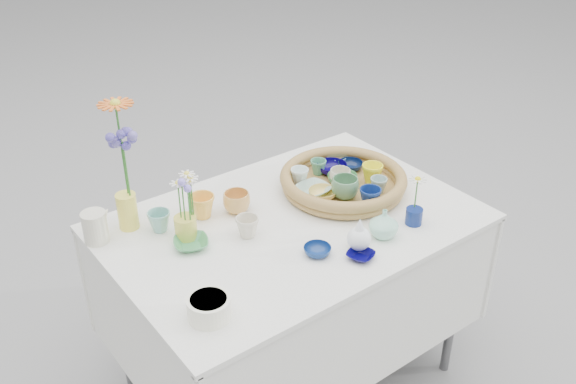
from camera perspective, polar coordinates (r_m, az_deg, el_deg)
ground at (r=2.73m, az=0.26°, el=-16.16°), size 80.00×80.00×0.00m
display_table at (r=2.73m, az=0.26°, el=-16.16°), size 1.26×0.86×0.77m
wicker_tray at (r=2.40m, az=4.92°, el=0.95°), size 0.47×0.47×0.08m
tray_ceramic_0 at (r=2.49m, az=3.93°, el=2.12°), size 0.14×0.14×0.04m
tray_ceramic_1 at (r=2.52m, az=5.57°, el=2.34°), size 0.11×0.11×0.03m
tray_ceramic_2 at (r=2.43m, az=7.49°, el=1.63°), size 0.09×0.09×0.07m
tray_ceramic_3 at (r=2.42m, az=4.85°, el=1.15°), size 0.12×0.12×0.03m
tray_ceramic_4 at (r=2.32m, az=5.09°, el=0.37°), size 0.13×0.13×0.08m
tray_ceramic_5 at (r=2.35m, az=2.28°, el=0.20°), size 0.13×0.13×0.03m
tray_ceramic_6 at (r=2.40m, az=1.04°, el=1.39°), size 0.09×0.09×0.06m
tray_ceramic_7 at (r=2.40m, az=4.66°, el=1.31°), size 0.09×0.09×0.06m
tray_ceramic_8 at (r=2.58m, az=4.37°, el=2.98°), size 0.10×0.10×0.03m
tray_ceramic_9 at (r=2.28m, az=7.30°, el=-0.51°), size 0.09×0.09×0.07m
tray_ceramic_10 at (r=2.32m, az=3.09°, el=-0.17°), size 0.12×0.12×0.03m
tray_ceramic_11 at (r=2.37m, az=8.05°, el=0.60°), size 0.07×0.07×0.06m
tray_ceramic_12 at (r=2.47m, az=2.70°, el=2.23°), size 0.06×0.06×0.06m
loose_ceramic_0 at (r=2.25m, az=-7.64°, el=-1.27°), size 0.11×0.11×0.08m
loose_ceramic_1 at (r=2.27m, az=-4.59°, el=-0.92°), size 0.12×0.12×0.08m
loose_ceramic_2 at (r=2.12m, az=-8.61°, el=-4.55°), size 0.15×0.15×0.03m
loose_ceramic_3 at (r=2.14m, az=-3.63°, el=-3.12°), size 0.08×0.08×0.07m
loose_ceramic_4 at (r=2.06m, az=2.63°, el=-5.24°), size 0.10×0.10×0.03m
loose_ceramic_5 at (r=2.20m, az=-11.36°, el=-2.57°), size 0.10×0.10×0.07m
loose_ceramic_6 at (r=2.06m, az=6.47°, el=-5.63°), size 0.11×0.11×0.02m
fluted_bowl at (r=1.83m, az=-7.04°, el=-10.17°), size 0.14×0.14×0.06m
bud_vase_paleblue at (r=2.07m, az=6.36°, el=-3.66°), size 0.09×0.09×0.12m
bud_vase_seafoam at (r=2.15m, az=8.52°, el=-2.77°), size 0.12×0.12×0.10m
bud_vase_cobalt at (r=2.24m, az=11.13°, el=-2.13°), size 0.06×0.06×0.06m
single_daisy at (r=2.21m, az=11.32°, el=-0.11°), size 0.09×0.09×0.13m
tall_vase_yellow at (r=2.23m, az=-14.08°, el=-1.65°), size 0.08×0.08×0.13m
gerbera at (r=2.13m, az=-14.53°, el=3.61°), size 0.16×0.16×0.34m
hydrangea at (r=2.14m, az=-14.18°, el=1.98°), size 0.09×0.09×0.28m
white_pitcher at (r=2.19m, az=-16.77°, el=-3.01°), size 0.14×0.12×0.11m
daisy_cup at (r=2.15m, az=-9.07°, el=-3.14°), size 0.09×0.09×0.08m
daisy_posy at (r=2.08m, az=-8.97°, el=-0.30°), size 0.11×0.11×0.16m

